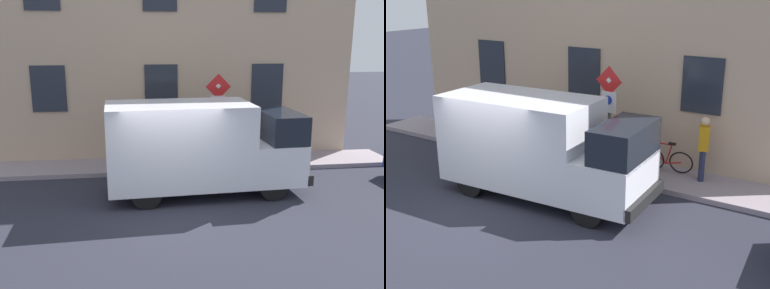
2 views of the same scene
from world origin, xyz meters
TOP-DOWN VIEW (x-y plane):
  - ground_plane at (0.00, 0.00)m, footprint 80.00×80.00m
  - sidewalk_slab at (3.54, 0.00)m, footprint 1.70×15.30m
  - building_facade at (4.74, 0.00)m, footprint 0.75×13.30m
  - sign_post_stacked at (2.91, -1.66)m, footprint 0.16×0.56m
  - delivery_van at (0.99, -0.85)m, footprint 2.26×5.42m
  - bicycle_red at (3.84, -2.86)m, footprint 0.47×1.72m
  - bicycle_orange at (3.84, -2.08)m, footprint 0.46×1.71m
  - bicycle_black at (3.84, -1.31)m, footprint 0.46×1.71m
  - bicycle_purple at (3.84, -0.53)m, footprint 0.46×1.72m
  - pedestrian at (3.80, -3.99)m, footprint 0.46×0.37m

SIDE VIEW (x-z plane):
  - ground_plane at x=0.00m, z-range 0.00..0.00m
  - sidewalk_slab at x=3.54m, z-range 0.00..0.14m
  - bicycle_red at x=3.84m, z-range 0.07..0.96m
  - bicycle_orange at x=3.84m, z-range 0.07..0.96m
  - bicycle_black at x=3.84m, z-range 0.07..0.96m
  - bicycle_purple at x=3.84m, z-range 0.07..0.96m
  - pedestrian at x=3.80m, z-range 0.21..1.93m
  - delivery_van at x=0.99m, z-range 0.08..2.58m
  - sign_post_stacked at x=2.91m, z-range 0.63..3.47m
  - building_facade at x=4.74m, z-range 0.00..7.96m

